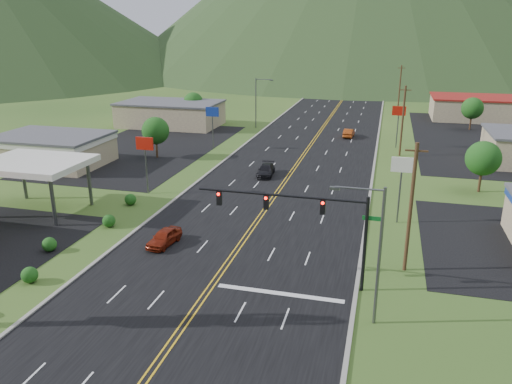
% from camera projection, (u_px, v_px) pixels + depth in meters
% --- Properties ---
extents(traffic_signal, '(13.10, 0.43, 7.00)m').
position_uv_depth(traffic_signal, '(308.00, 215.00, 34.67)').
color(traffic_signal, black).
rests_on(traffic_signal, ground).
extents(streetlight_east, '(3.28, 0.25, 9.00)m').
position_uv_depth(streetlight_east, '(375.00, 247.00, 29.92)').
color(streetlight_east, '#59595E').
rests_on(streetlight_east, ground).
extents(streetlight_west, '(3.28, 0.25, 9.00)m').
position_uv_depth(streetlight_west, '(258.00, 100.00, 90.51)').
color(streetlight_west, '#59595E').
rests_on(streetlight_west, ground).
extents(gas_canopy, '(10.00, 8.00, 5.30)m').
position_uv_depth(gas_canopy, '(34.00, 165.00, 49.04)').
color(gas_canopy, white).
rests_on(gas_canopy, ground).
extents(building_west_mid, '(14.40, 10.40, 4.10)m').
position_uv_depth(building_west_mid, '(52.00, 148.00, 66.96)').
color(building_west_mid, '#C4B688').
rests_on(building_west_mid, ground).
extents(building_west_far, '(18.40, 11.40, 4.50)m').
position_uv_depth(building_west_far, '(171.00, 114.00, 93.53)').
color(building_west_far, '#C4B688').
rests_on(building_west_far, ground).
extents(building_east_far, '(16.40, 12.40, 4.50)m').
position_uv_depth(building_east_far, '(473.00, 108.00, 100.21)').
color(building_east_far, '#C4B688').
rests_on(building_east_far, ground).
extents(pole_sign_west_a, '(2.00, 0.18, 6.40)m').
position_uv_depth(pole_sign_west_a, '(145.00, 149.00, 54.39)').
color(pole_sign_west_a, '#59595E').
rests_on(pole_sign_west_a, ground).
extents(pole_sign_west_b, '(2.00, 0.18, 6.40)m').
position_uv_depth(pole_sign_west_b, '(212.00, 116.00, 74.59)').
color(pole_sign_west_b, '#59595E').
rests_on(pole_sign_west_b, ground).
extents(pole_sign_east_a, '(2.00, 0.18, 6.40)m').
position_uv_depth(pole_sign_east_a, '(402.00, 172.00, 46.04)').
color(pole_sign_east_a, '#59595E').
rests_on(pole_sign_east_a, ground).
extents(pole_sign_east_b, '(2.00, 0.18, 6.40)m').
position_uv_depth(pole_sign_east_b, '(399.00, 115.00, 75.41)').
color(pole_sign_east_b, '#59595E').
rests_on(pole_sign_east_b, ground).
extents(tree_west_a, '(3.84, 3.84, 5.82)m').
position_uv_depth(tree_west_a, '(156.00, 131.00, 69.98)').
color(tree_west_a, '#382314').
rests_on(tree_west_a, ground).
extents(tree_west_b, '(3.84, 3.84, 5.82)m').
position_uv_depth(tree_west_b, '(193.00, 102.00, 95.96)').
color(tree_west_b, '#382314').
rests_on(tree_west_b, ground).
extents(tree_east_a, '(3.84, 3.84, 5.82)m').
position_uv_depth(tree_east_a, '(483.00, 158.00, 55.25)').
color(tree_east_a, '#382314').
rests_on(tree_east_a, ground).
extents(tree_east_b, '(3.84, 3.84, 5.82)m').
position_uv_depth(tree_east_b, '(472.00, 108.00, 89.16)').
color(tree_east_b, '#382314').
rests_on(tree_east_b, ground).
extents(utility_pole_a, '(1.60, 0.28, 10.00)m').
position_uv_depth(utility_pole_a, '(411.00, 207.00, 36.72)').
color(utility_pole_a, '#382314').
rests_on(utility_pole_a, ground).
extents(utility_pole_b, '(1.60, 0.28, 10.00)m').
position_uv_depth(utility_pole_b, '(403.00, 120.00, 70.68)').
color(utility_pole_b, '#382314').
rests_on(utility_pole_b, ground).
extents(utility_pole_c, '(1.60, 0.28, 10.00)m').
position_uv_depth(utility_pole_c, '(400.00, 88.00, 107.39)').
color(utility_pole_c, '#382314').
rests_on(utility_pole_c, ground).
extents(utility_pole_d, '(1.60, 0.28, 10.00)m').
position_uv_depth(utility_pole_d, '(398.00, 73.00, 144.10)').
color(utility_pole_d, '#382314').
rests_on(utility_pole_d, ground).
extents(car_red_near, '(2.08, 4.16, 1.36)m').
position_uv_depth(car_red_near, '(164.00, 238.00, 42.47)').
color(car_red_near, maroon).
rests_on(car_red_near, ground).
extents(car_dark_mid, '(2.29, 4.79, 1.35)m').
position_uv_depth(car_dark_mid, '(266.00, 171.00, 62.32)').
color(car_dark_mid, black).
rests_on(car_dark_mid, ground).
extents(car_red_far, '(1.73, 4.39, 1.42)m').
position_uv_depth(car_red_far, '(349.00, 133.00, 84.07)').
color(car_red_far, '#983B10').
rests_on(car_red_far, ground).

